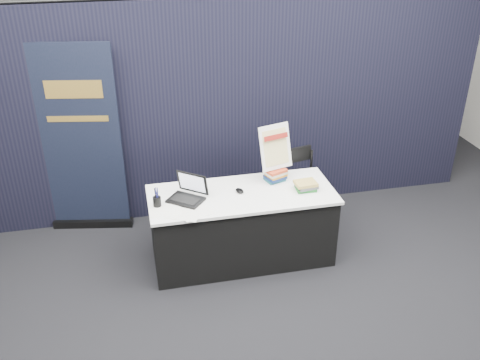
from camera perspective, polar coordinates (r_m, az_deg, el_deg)
name	(u,v)px	position (r m, az deg, el deg)	size (l,w,h in m)	color
floor	(255,291)	(5.13, 1.57, -11.72)	(8.00, 8.00, 0.00)	black
wall_back	(189,17)	(8.03, -5.47, 16.89)	(8.00, 0.02, 3.50)	beige
drape_partition	(221,111)	(5.89, -2.06, 7.32)	(6.00, 0.08, 2.40)	black
display_table	(242,226)	(5.34, 0.19, -4.92)	(1.80, 0.75, 0.75)	black
laptop	(185,193)	(5.05, -5.90, -1.44)	(0.39, 0.42, 0.24)	black
mouse	(240,191)	(5.15, -0.04, -1.15)	(0.07, 0.11, 0.03)	black
brochure_left	(165,210)	(4.92, -7.97, -3.21)	(0.29, 0.21, 0.00)	white
brochure_mid	(184,214)	(4.84, -6.02, -3.66)	(0.29, 0.21, 0.00)	silver
brochure_right	(196,213)	(4.84, -4.74, -3.52)	(0.28, 0.20, 0.00)	silver
pen_cup	(157,202)	(4.97, -8.84, -2.30)	(0.07, 0.07, 0.10)	black
book_stack_tall	(275,175)	(5.36, 3.80, 0.58)	(0.23, 0.20, 0.13)	#164D57
book_stack_short	(306,186)	(5.22, 7.11, -0.63)	(0.21, 0.16, 0.09)	#1A6121
info_sign	(275,147)	(5.26, 3.80, 3.49)	(0.36, 0.21, 0.46)	black
pullup_banner	(83,152)	(5.84, -16.41, 2.92)	(0.88, 0.26, 2.06)	black
stacking_chair	(297,190)	(5.69, 6.09, -1.12)	(0.51, 0.51, 0.94)	black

